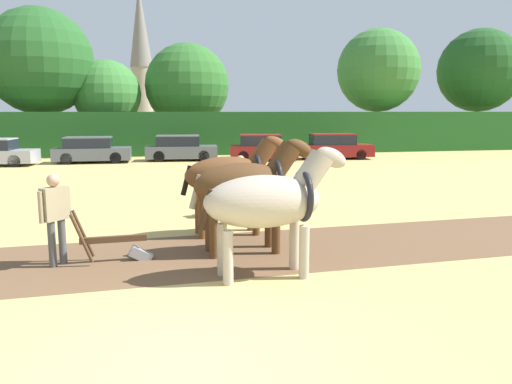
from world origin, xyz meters
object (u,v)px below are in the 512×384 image
object	(u,v)px
tree_center	(107,94)
tree_far_right	(480,71)
tree_center_right	(187,86)
parked_car_right	(335,147)
tree_center_left	(39,62)
draft_horse_lead_right	(247,185)
parked_car_center	(181,148)
farmer_at_plow	(55,212)
farmer_beside_team	(240,181)
parked_car_center_right	(263,148)
draft_horse_trail_left	(231,176)
church_spire	(141,56)
tree_right	(378,71)
plow	(120,245)
parked_car_center_left	(91,150)
draft_horse_lead_left	(269,201)

from	to	relation	value
tree_center	tree_far_right	size ratio (longest dim) A/B	0.68
tree_center_right	parked_car_right	distance (m)	13.26
tree_center_left	tree_center	xyz separation A→B (m)	(4.30, 0.45, -2.14)
tree_center_left	parked_car_right	world-z (taller)	tree_center_left
draft_horse_lead_right	parked_car_center	size ratio (longest dim) A/B	0.62
tree_center_right	farmer_at_plow	world-z (taller)	tree_center_right
farmer_beside_team	parked_car_center_right	bearing A→B (deg)	107.88
tree_center_left	tree_center	world-z (taller)	tree_center_left
draft_horse_trail_left	parked_car_center_right	xyz separation A→B (m)	(4.68, 17.56, -0.68)
church_spire	tree_center_left	bearing A→B (deg)	-100.88
tree_right	tree_far_right	size ratio (longest dim) A/B	0.96
draft_horse_trail_left	farmer_beside_team	size ratio (longest dim) A/B	1.55
tree_center_left	plow	xyz separation A→B (m)	(6.65, -27.53, -5.94)
plow	parked_car_center	world-z (taller)	parked_car_center
draft_horse_trail_left	parked_car_center_right	distance (m)	18.18
tree_right	parked_car_center_left	distance (m)	22.61
draft_horse_lead_right	parked_car_right	xyz separation A→B (m)	(9.14, 19.12, -0.67)
tree_center_left	parked_car_center_right	size ratio (longest dim) A/B	2.34
tree_center_left	tree_right	size ratio (longest dim) A/B	1.07
draft_horse_trail_left	tree_center_left	bearing A→B (deg)	106.69
parked_car_center	parked_car_center_right	world-z (taller)	parked_car_center_right
tree_center_right	farmer_beside_team	world-z (taller)	tree_center_right
tree_center	parked_car_center_right	size ratio (longest dim) A/B	1.55
church_spire	farmer_beside_team	size ratio (longest dim) A/B	11.35
draft_horse_lead_left	draft_horse_lead_right	size ratio (longest dim) A/B	1.03
draft_horse_lead_left	parked_car_right	bearing A→B (deg)	63.57
farmer_beside_team	farmer_at_plow	bearing A→B (deg)	-105.50
tree_center_right	draft_horse_lead_right	distance (m)	28.89
draft_horse_lead_left	parked_car_center_right	size ratio (longest dim) A/B	0.65
church_spire	farmer_at_plow	distance (m)	61.17
farmer_beside_team	parked_car_center_right	size ratio (longest dim) A/B	0.40
tree_far_right	draft_horse_trail_left	size ratio (longest dim) A/B	3.61
parked_car_center	parked_car_right	xyz separation A→B (m)	(9.34, -0.91, 0.02)
draft_horse_lead_left	parked_car_right	world-z (taller)	draft_horse_lead_left
tree_center_right	parked_car_center	bearing A→B (deg)	-97.22
plow	parked_car_center	bearing A→B (deg)	80.51
draft_horse_lead_right	parked_car_center	distance (m)	20.05
parked_car_right	farmer_at_plow	bearing A→B (deg)	-117.34
parked_car_center_left	parked_car_center	bearing A→B (deg)	3.63
parked_car_right	parked_car_center	bearing A→B (deg)	-179.25
tree_center	farmer_at_plow	world-z (taller)	tree_center
draft_horse_lead_left	draft_horse_lead_right	xyz separation A→B (m)	(-0.08, 1.59, 0.05)
draft_horse_lead_right	plow	xyz separation A→B (m)	(-2.57, -0.13, -1.10)
tree_center_right	farmer_at_plow	bearing A→B (deg)	-99.07
tree_center_right	farmer_beside_team	xyz separation A→B (m)	(-0.39, -25.07, -3.80)
tree_center_right	parked_car_center_right	world-z (taller)	tree_center_right
draft_horse_trail_left	parked_car_right	distance (m)	19.81
tree_center_left	parked_car_center_right	xyz separation A→B (m)	(13.82, -8.25, -5.52)
parked_car_center_right	church_spire	bearing A→B (deg)	109.64
plow	parked_car_center_right	distance (m)	20.57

